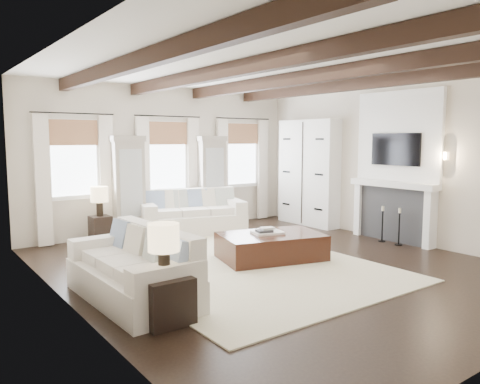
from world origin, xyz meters
TOP-DOWN VIEW (x-y plane):
  - ground at (0.00, 0.00)m, footprint 7.50×7.50m
  - room_shell at (0.75, 0.90)m, footprint 6.54×7.54m
  - area_rug at (-0.48, 0.22)m, footprint 3.81×4.69m
  - sofa_back at (0.27, 3.12)m, footprint 2.41×1.58m
  - sofa_left at (-2.48, -0.16)m, footprint 1.03×2.17m
  - ottoman at (0.19, 0.32)m, footprint 1.92×1.46m
  - tray at (0.16, 0.38)m, footprint 0.58×0.49m
  - book_lower at (0.07, 0.36)m, footprint 0.30×0.26m
  - book_upper at (0.16, 0.38)m, footprint 0.26×0.22m
  - side_table_front at (-2.55, -1.09)m, footprint 0.53×0.53m
  - lamp_front at (-2.55, -1.09)m, footprint 0.35×0.35m
  - side_table_back at (-1.74, 3.20)m, footprint 0.37×0.37m
  - lamp_back at (-1.74, 3.20)m, footprint 0.34×0.34m
  - candlestick_near at (2.90, -0.31)m, footprint 0.15×0.15m
  - candlestick_far at (2.90, 0.08)m, footprint 0.15×0.15m

SIDE VIEW (x-z plane):
  - ground at x=0.00m, z-range 0.00..0.00m
  - area_rug at x=-0.48m, z-range 0.00..0.02m
  - ottoman at x=0.19m, z-range 0.00..0.45m
  - side_table_front at x=-2.55m, z-range 0.00..0.53m
  - side_table_back at x=-1.74m, z-range 0.00..0.56m
  - candlestick_far at x=2.90m, z-range -0.06..0.66m
  - candlestick_near at x=2.90m, z-range -0.06..0.66m
  - sofa_left at x=-2.48m, z-range -0.09..0.82m
  - sofa_back at x=0.27m, z-range -0.09..0.87m
  - tray at x=0.16m, z-range 0.45..0.49m
  - book_lower at x=0.07m, z-range 0.49..0.53m
  - book_upper at x=0.16m, z-range 0.53..0.56m
  - lamp_front at x=-2.55m, z-range 0.64..1.24m
  - lamp_back at x=-1.74m, z-range 0.66..1.24m
  - room_shell at x=0.75m, z-range 0.28..3.50m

